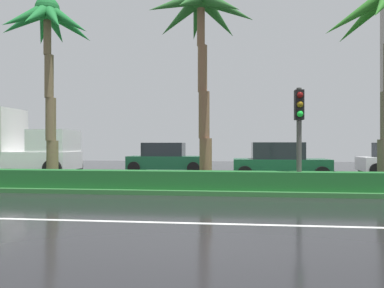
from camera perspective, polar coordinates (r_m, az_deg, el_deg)
The scene contains 10 objects.
ground_plane at distance 14.71m, azimuth 4.44°, elevation -6.62°, with size 90.00×42.00×0.10m, color black.
near_lane_divider_stripe at distance 7.79m, azimuth 2.60°, elevation -12.13°, with size 81.00×0.14×0.01m, color white.
median_strip at distance 13.70m, azimuth 4.29°, elevation -6.58°, with size 85.50×4.00×0.15m, color #2D6B33.
median_hedge at distance 12.27m, azimuth 4.05°, elevation -5.58°, with size 76.50×0.70×0.60m.
palm_tree_mid_left at distance 15.56m, azimuth -21.32°, elevation 15.69°, with size 3.65×3.65×7.04m.
palm_tree_centre_left at distance 14.24m, azimuth 1.47°, elevation 18.09°, with size 4.00×4.10×7.34m.
traffic_signal_median_right at distance 12.40m, azimuth 16.17°, elevation 3.60°, with size 0.28×0.43×3.30m.
box_truck_lead at distance 21.11m, azimuth -25.93°, elevation -0.27°, with size 6.40×2.64×3.46m.
car_in_traffic_leading at distance 21.19m, azimuth -4.09°, elevation -2.23°, with size 4.30×2.02×1.72m.
car_in_traffic_second at distance 17.53m, azimuth 13.32°, elevation -2.68°, with size 4.30×2.02×1.72m.
Camera 1 is at (0.51, -5.60, 1.64)m, focal length 34.66 mm.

